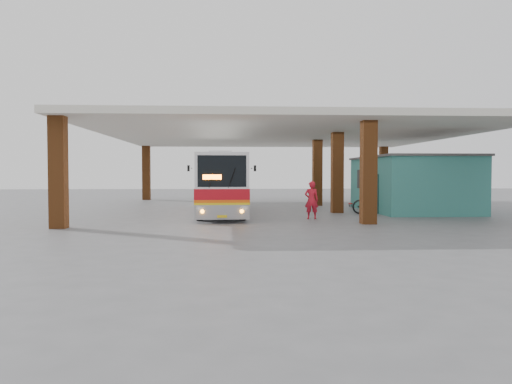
{
  "coord_description": "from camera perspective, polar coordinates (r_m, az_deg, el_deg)",
  "views": [
    {
      "loc": [
        -2.95,
        -23.74,
        2.14
      ],
      "look_at": [
        -1.59,
        0.0,
        1.25
      ],
      "focal_mm": 35.0,
      "sensor_mm": 36.0,
      "label": 1
    }
  ],
  "objects": [
    {
      "name": "ground",
      "position": [
        24.02,
        3.79,
        -2.96
      ],
      "size": [
        90.0,
        90.0,
        0.0
      ],
      "primitive_type": "plane",
      "color": "#515154",
      "rests_on": "ground"
    },
    {
      "name": "brick_columns",
      "position": [
        29.07,
        5.38,
        2.21
      ],
      "size": [
        20.1,
        21.6,
        4.35
      ],
      "color": "brown",
      "rests_on": "ground"
    },
    {
      "name": "canopy_roof",
      "position": [
        30.53,
        3.23,
        6.58
      ],
      "size": [
        21.0,
        23.0,
        0.3
      ],
      "primitive_type": "cube",
      "color": "silver",
      "rests_on": "brick_columns"
    },
    {
      "name": "shop_building",
      "position": [
        29.65,
        17.34,
        0.94
      ],
      "size": [
        5.2,
        8.2,
        3.11
      ],
      "color": "teal",
      "rests_on": "ground"
    },
    {
      "name": "coach_bus",
      "position": [
        26.53,
        -4.22,
        1.01
      ],
      "size": [
        2.76,
        11.24,
        3.25
      ],
      "rotation": [
        0.0,
        0.0,
        0.04
      ],
      "color": "silver",
      "rests_on": "ground"
    },
    {
      "name": "motorcycle",
      "position": [
        27.19,
        13.06,
        -1.21
      ],
      "size": [
        2.29,
        1.13,
        1.15
      ],
      "primitive_type": "imported",
      "rotation": [
        0.0,
        0.0,
        1.75
      ],
      "color": "black",
      "rests_on": "ground"
    },
    {
      "name": "pedestrian",
      "position": [
        23.46,
        6.36,
        -0.93
      ],
      "size": [
        0.66,
        0.45,
        1.77
      ],
      "primitive_type": "imported",
      "rotation": [
        0.0,
        0.0,
        3.1
      ],
      "color": "red",
      "rests_on": "ground"
    },
    {
      "name": "red_chair",
      "position": [
        32.47,
        11.05,
        -1.07
      ],
      "size": [
        0.42,
        0.42,
        0.74
      ],
      "rotation": [
        0.0,
        0.0,
        -0.09
      ],
      "color": "red",
      "rests_on": "ground"
    }
  ]
}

